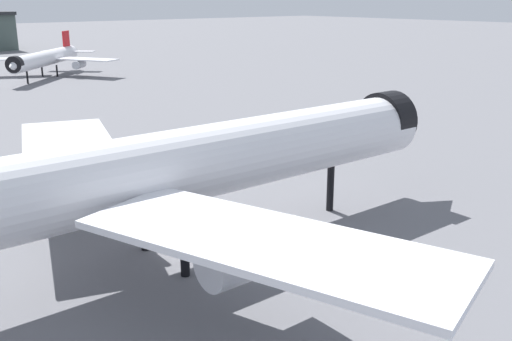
% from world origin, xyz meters
% --- Properties ---
extents(ground, '(900.00, 900.00, 0.00)m').
position_xyz_m(ground, '(0.00, 0.00, 0.00)').
color(ground, slate).
extents(airliner_near_gate, '(56.55, 51.75, 16.58)m').
position_xyz_m(airliner_near_gate, '(-1.06, -0.25, 7.31)').
color(airliner_near_gate, white).
rests_on(airliner_near_gate, ground).
extents(airliner_far_taxiway, '(32.09, 33.15, 10.88)m').
position_xyz_m(airliner_far_taxiway, '(31.14, 113.95, 4.79)').
color(airliner_far_taxiway, white).
rests_on(airliner_far_taxiway, ground).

